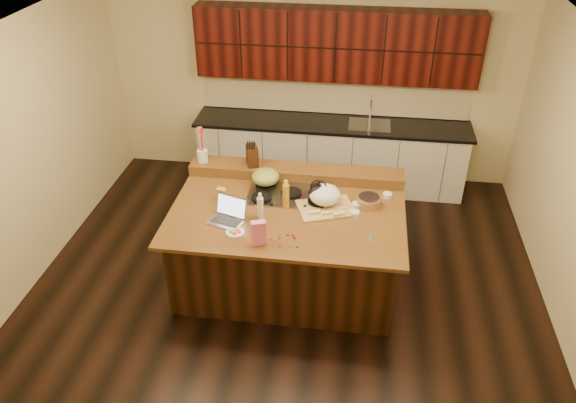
# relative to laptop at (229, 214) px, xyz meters

# --- Properties ---
(room) EXTENTS (5.52, 5.02, 2.72)m
(room) POSITION_rel_laptop_xyz_m (0.56, 0.24, 0.37)
(room) COLOR black
(room) RESTS_ON ground
(island) EXTENTS (2.40, 1.60, 0.92)m
(island) POSITION_rel_laptop_xyz_m (0.56, 0.24, -0.52)
(island) COLOR black
(island) RESTS_ON ground
(back_ledge) EXTENTS (2.40, 0.30, 0.12)m
(back_ledge) POSITION_rel_laptop_xyz_m (0.56, 0.94, -0.00)
(back_ledge) COLOR black
(back_ledge) RESTS_ON island
(cooktop) EXTENTS (0.92, 0.52, 0.05)m
(cooktop) POSITION_rel_laptop_xyz_m (0.56, 0.54, -0.05)
(cooktop) COLOR gray
(cooktop) RESTS_ON island
(back_counter) EXTENTS (3.70, 0.66, 2.40)m
(back_counter) POSITION_rel_laptop_xyz_m (0.86, 2.47, -0.00)
(back_counter) COLOR silver
(back_counter) RESTS_ON ground
(kettle) EXTENTS (0.22, 0.22, 0.18)m
(kettle) POSITION_rel_laptop_xyz_m (0.86, 0.41, 0.07)
(kettle) COLOR black
(kettle) RESTS_ON cooktop
(green_bowl) EXTENTS (0.32, 0.32, 0.17)m
(green_bowl) POSITION_rel_laptop_xyz_m (0.26, 0.67, 0.06)
(green_bowl) COLOR olive
(green_bowl) RESTS_ON cooktop
(laptop) EXTENTS (0.40, 0.36, 0.24)m
(laptop) POSITION_rel_laptop_xyz_m (0.00, 0.00, 0.00)
(laptop) COLOR #B7B7BC
(laptop) RESTS_ON island
(oil_bottle) EXTENTS (0.07, 0.07, 0.27)m
(oil_bottle) POSITION_rel_laptop_xyz_m (0.53, 0.30, 0.07)
(oil_bottle) COLOR #BA8520
(oil_bottle) RESTS_ON island
(vinegar_bottle) EXTENTS (0.08, 0.08, 0.25)m
(vinegar_bottle) POSITION_rel_laptop_xyz_m (0.31, 0.06, 0.06)
(vinegar_bottle) COLOR silver
(vinegar_bottle) RESTS_ON island
(wooden_tray) EXTENTS (0.66, 0.57, 0.23)m
(wooden_tray) POSITION_rel_laptop_xyz_m (0.93, 0.38, 0.04)
(wooden_tray) COLOR tan
(wooden_tray) RESTS_ON island
(ramekin_a) EXTENTS (0.12, 0.12, 0.04)m
(ramekin_a) POSITION_rel_laptop_xyz_m (1.24, 0.26, -0.04)
(ramekin_a) COLOR white
(ramekin_a) RESTS_ON island
(ramekin_b) EXTENTS (0.11, 0.11, 0.04)m
(ramekin_b) POSITION_rel_laptop_xyz_m (1.25, 0.41, -0.04)
(ramekin_b) COLOR white
(ramekin_b) RESTS_ON island
(ramekin_c) EXTENTS (0.13, 0.13, 0.04)m
(ramekin_c) POSITION_rel_laptop_xyz_m (1.57, 0.65, -0.04)
(ramekin_c) COLOR white
(ramekin_c) RESTS_ON island
(strainer_bowl) EXTENTS (0.29, 0.29, 0.09)m
(strainer_bowl) POSITION_rel_laptop_xyz_m (1.38, 0.46, -0.02)
(strainer_bowl) COLOR #996B3F
(strainer_bowl) RESTS_ON island
(kitchen_timer) EXTENTS (0.10, 0.10, 0.07)m
(kitchen_timer) POSITION_rel_laptop_xyz_m (1.40, -0.11, -0.03)
(kitchen_timer) COLOR silver
(kitchen_timer) RESTS_ON island
(pink_bag) EXTENTS (0.15, 0.11, 0.25)m
(pink_bag) POSITION_rel_laptop_xyz_m (0.37, -0.35, 0.06)
(pink_bag) COLOR pink
(pink_bag) RESTS_ON island
(candy_plate) EXTENTS (0.24, 0.24, 0.01)m
(candy_plate) POSITION_rel_laptop_xyz_m (0.11, -0.21, -0.06)
(candy_plate) COLOR white
(candy_plate) RESTS_ON island
(package_box) EXTENTS (0.10, 0.08, 0.13)m
(package_box) POSITION_rel_laptop_xyz_m (-0.16, 0.37, 0.00)
(package_box) COLOR gold
(package_box) RESTS_ON island
(utensil_crock) EXTENTS (0.15, 0.15, 0.14)m
(utensil_crock) POSITION_rel_laptop_xyz_m (-0.51, 0.94, 0.13)
(utensil_crock) COLOR white
(utensil_crock) RESTS_ON back_ledge
(knife_block) EXTENTS (0.17, 0.21, 0.23)m
(knife_block) POSITION_rel_laptop_xyz_m (0.06, 0.94, 0.17)
(knife_block) COLOR black
(knife_block) RESTS_ON back_ledge
(gumdrop_0) EXTENTS (0.02, 0.02, 0.02)m
(gumdrop_0) POSITION_rel_laptop_xyz_m (0.62, -0.19, -0.05)
(gumdrop_0) COLOR red
(gumdrop_0) RESTS_ON island
(gumdrop_1) EXTENTS (0.02, 0.02, 0.02)m
(gumdrop_1) POSITION_rel_laptop_xyz_m (0.35, -0.20, -0.05)
(gumdrop_1) COLOR #198C26
(gumdrop_1) RESTS_ON island
(gumdrop_2) EXTENTS (0.02, 0.02, 0.02)m
(gumdrop_2) POSITION_rel_laptop_xyz_m (0.55, -0.26, -0.05)
(gumdrop_2) COLOR red
(gumdrop_2) RESTS_ON island
(gumdrop_3) EXTENTS (0.02, 0.02, 0.02)m
(gumdrop_3) POSITION_rel_laptop_xyz_m (0.67, -0.35, -0.05)
(gumdrop_3) COLOR #198C26
(gumdrop_3) RESTS_ON island
(gumdrop_4) EXTENTS (0.02, 0.02, 0.02)m
(gumdrop_4) POSITION_rel_laptop_xyz_m (0.32, -0.36, -0.05)
(gumdrop_4) COLOR red
(gumdrop_4) RESTS_ON island
(gumdrop_5) EXTENTS (0.02, 0.02, 0.02)m
(gumdrop_5) POSITION_rel_laptop_xyz_m (0.35, -0.15, -0.05)
(gumdrop_5) COLOR #198C26
(gumdrop_5) RESTS_ON island
(gumdrop_6) EXTENTS (0.02, 0.02, 0.02)m
(gumdrop_6) POSITION_rel_laptop_xyz_m (0.57, -0.37, -0.05)
(gumdrop_6) COLOR red
(gumdrop_6) RESTS_ON island
(gumdrop_7) EXTENTS (0.02, 0.02, 0.02)m
(gumdrop_7) POSITION_rel_laptop_xyz_m (0.54, -0.22, -0.05)
(gumdrop_7) COLOR #198C26
(gumdrop_7) RESTS_ON island
(gumdrop_8) EXTENTS (0.02, 0.02, 0.02)m
(gumdrop_8) POSITION_rel_laptop_xyz_m (0.52, -0.30, -0.05)
(gumdrop_8) COLOR red
(gumdrop_8) RESTS_ON island
(gumdrop_9) EXTENTS (0.02, 0.02, 0.02)m
(gumdrop_9) POSITION_rel_laptop_xyz_m (0.73, -0.36, -0.05)
(gumdrop_9) COLOR #198C26
(gumdrop_9) RESTS_ON island
(gumdrop_10) EXTENTS (0.02, 0.02, 0.02)m
(gumdrop_10) POSITION_rel_laptop_xyz_m (0.69, -0.22, -0.05)
(gumdrop_10) COLOR red
(gumdrop_10) RESTS_ON island
(gumdrop_11) EXTENTS (0.02, 0.02, 0.02)m
(gumdrop_11) POSITION_rel_laptop_xyz_m (0.34, -0.17, -0.05)
(gumdrop_11) COLOR #198C26
(gumdrop_11) RESTS_ON island
(gumdrop_12) EXTENTS (0.02, 0.02, 0.02)m
(gumdrop_12) POSITION_rel_laptop_xyz_m (0.47, -0.28, -0.05)
(gumdrop_12) COLOR red
(gumdrop_12) RESTS_ON island
(gumdrop_13) EXTENTS (0.02, 0.02, 0.02)m
(gumdrop_13) POSITION_rel_laptop_xyz_m (0.53, -0.19, -0.05)
(gumdrop_13) COLOR #198C26
(gumdrop_13) RESTS_ON island
(gumdrop_14) EXTENTS (0.02, 0.02, 0.02)m
(gumdrop_14) POSITION_rel_laptop_xyz_m (0.67, -0.18, -0.05)
(gumdrop_14) COLOR red
(gumdrop_14) RESTS_ON island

